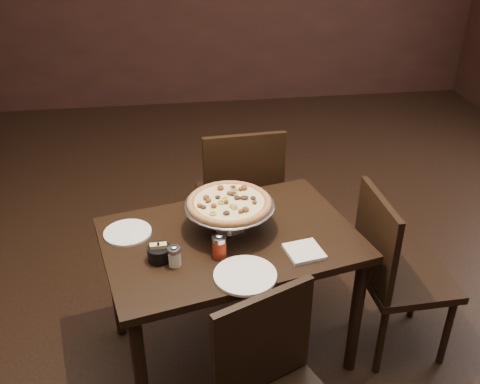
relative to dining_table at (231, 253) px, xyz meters
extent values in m
cube|color=black|center=(0.01, 0.07, -0.61)|extent=(6.00, 7.00, 0.02)
cube|color=black|center=(0.00, 0.00, 0.07)|extent=(1.23, 0.96, 0.04)
cylinder|color=black|center=(-0.41, -0.41, -0.27)|extent=(0.05, 0.05, 0.65)
cylinder|color=black|center=(0.55, -0.19, -0.27)|extent=(0.05, 0.05, 0.65)
cylinder|color=black|center=(-0.55, 0.19, -0.27)|extent=(0.05, 0.05, 0.65)
cylinder|color=black|center=(0.41, 0.41, -0.27)|extent=(0.05, 0.05, 0.65)
cylinder|color=#ACACB3|center=(0.00, 0.06, 0.09)|extent=(0.14, 0.14, 0.01)
cylinder|color=#ACACB3|center=(0.00, 0.06, 0.15)|extent=(0.03, 0.03, 0.11)
cylinder|color=#ACACB3|center=(0.00, 0.06, 0.21)|extent=(0.10, 0.10, 0.01)
cylinder|color=gray|center=(0.00, 0.06, 0.22)|extent=(0.39, 0.39, 0.01)
torus|color=gray|center=(0.00, 0.06, 0.22)|extent=(0.40, 0.40, 0.01)
cylinder|color=#A56B31|center=(0.00, 0.06, 0.22)|extent=(0.36, 0.36, 0.01)
torus|color=#A56B31|center=(0.00, 0.06, 0.23)|extent=(0.38, 0.38, 0.03)
cylinder|color=#D8BE77|center=(0.00, 0.06, 0.23)|extent=(0.31, 0.31, 0.01)
cylinder|color=beige|center=(-0.25, -0.17, 0.12)|extent=(0.05, 0.05, 0.07)
cylinder|color=#ACACB3|center=(-0.25, -0.17, 0.17)|extent=(0.05, 0.05, 0.02)
ellipsoid|color=#ACACB3|center=(-0.25, -0.17, 0.18)|extent=(0.03, 0.03, 0.01)
cylinder|color=maroon|center=(-0.06, -0.14, 0.13)|extent=(0.06, 0.06, 0.08)
cylinder|color=#ACACB3|center=(-0.06, -0.14, 0.18)|extent=(0.06, 0.06, 0.02)
ellipsoid|color=#ACACB3|center=(-0.06, -0.14, 0.19)|extent=(0.03, 0.03, 0.01)
cylinder|color=black|center=(-0.31, -0.13, 0.12)|extent=(0.10, 0.10, 0.06)
cube|color=#D0C378|center=(-0.33, -0.13, 0.13)|extent=(0.04, 0.03, 0.07)
cube|color=#D0C378|center=(-0.30, -0.13, 0.13)|extent=(0.04, 0.03, 0.07)
cube|color=white|center=(0.29, -0.17, 0.10)|extent=(0.17, 0.17, 0.02)
cylinder|color=white|center=(-0.45, 0.08, 0.10)|extent=(0.21, 0.21, 0.01)
cylinder|color=white|center=(0.02, -0.29, 0.10)|extent=(0.25, 0.25, 0.01)
cone|color=#ACACB3|center=(0.04, -0.04, 0.22)|extent=(0.15, 0.15, 0.00)
cylinder|color=black|center=(0.04, -0.04, 0.22)|extent=(0.10, 0.09, 0.02)
cube|color=black|center=(0.13, 0.73, -0.15)|extent=(0.46, 0.46, 0.04)
cube|color=black|center=(0.14, 0.53, 0.11)|extent=(0.44, 0.06, 0.46)
cylinder|color=black|center=(0.29, 0.92, -0.38)|extent=(0.04, 0.04, 0.43)
cylinder|color=black|center=(-0.06, 0.89, -0.38)|extent=(0.04, 0.04, 0.43)
cylinder|color=black|center=(0.31, 0.56, -0.38)|extent=(0.04, 0.04, 0.43)
cylinder|color=black|center=(-0.04, 0.54, -0.38)|extent=(0.04, 0.04, 0.43)
cube|color=black|center=(0.04, -0.60, 0.05)|extent=(0.38, 0.18, 0.42)
cube|color=black|center=(0.83, -0.07, -0.18)|extent=(0.42, 0.42, 0.04)
cube|color=black|center=(0.65, -0.07, 0.06)|extent=(0.04, 0.41, 0.43)
cylinder|color=black|center=(1.00, -0.23, -0.40)|extent=(0.03, 0.03, 0.40)
cylinder|color=black|center=(0.99, 0.10, -0.40)|extent=(0.03, 0.03, 0.40)
cylinder|color=black|center=(0.67, -0.24, -0.40)|extent=(0.03, 0.03, 0.40)
cylinder|color=black|center=(0.66, 0.09, -0.40)|extent=(0.03, 0.03, 0.40)
camera|label=1|loc=(-0.23, -1.94, 1.43)|focal=40.00mm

